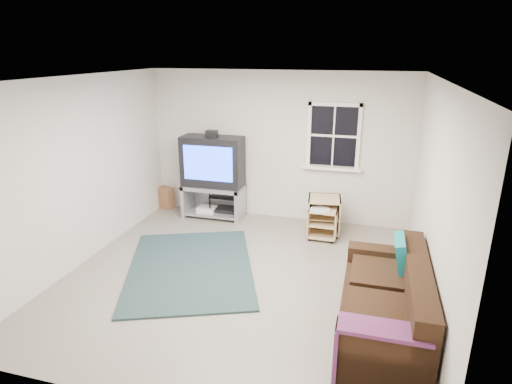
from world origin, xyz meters
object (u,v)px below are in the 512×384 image
(side_table_right, at_px, (323,220))
(sofa, at_px, (387,307))
(av_rack, at_px, (227,191))
(side_table_left, at_px, (324,213))
(tv_unit, at_px, (213,170))

(side_table_right, xyz_separation_m, sofa, (0.96, -2.31, 0.02))
(av_rack, xyz_separation_m, side_table_left, (1.79, -0.25, -0.16))
(av_rack, height_order, sofa, av_rack)
(side_table_left, distance_m, sofa, 2.70)
(tv_unit, relative_size, sofa, 0.81)
(av_rack, xyz_separation_m, side_table_right, (1.81, -0.47, -0.20))
(side_table_right, relative_size, sofa, 0.27)
(sofa, bearing_deg, tv_unit, 137.85)
(tv_unit, xyz_separation_m, sofa, (2.99, -2.71, -0.56))
(tv_unit, height_order, av_rack, tv_unit)
(side_table_left, bearing_deg, side_table_right, -85.84)
(av_rack, bearing_deg, side_table_left, -8.04)
(sofa, bearing_deg, side_table_right, 112.58)
(side_table_left, xyz_separation_m, side_table_right, (0.02, -0.22, -0.04))
(tv_unit, bearing_deg, av_rack, 16.94)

